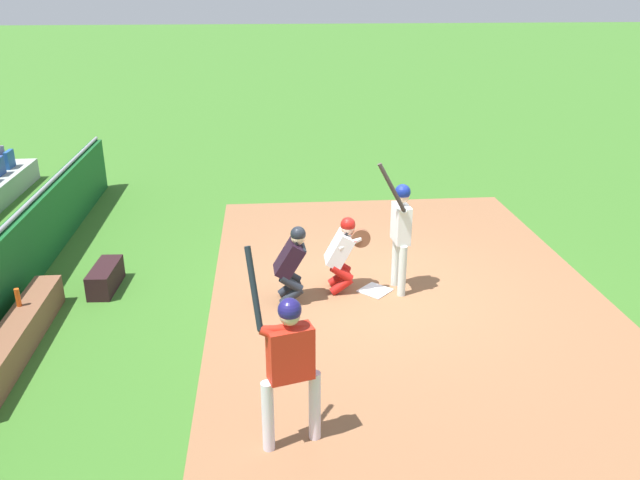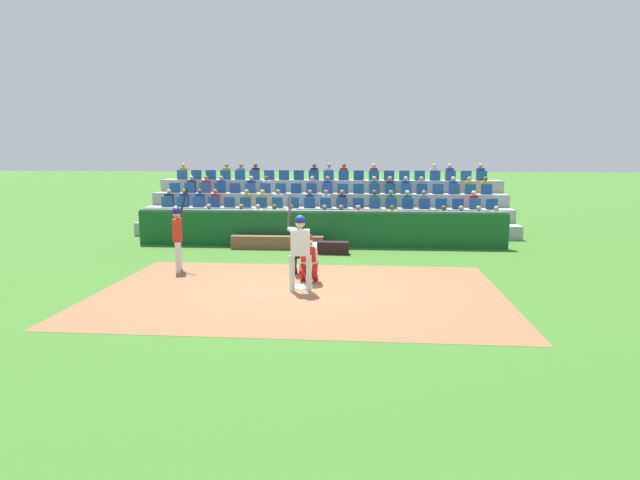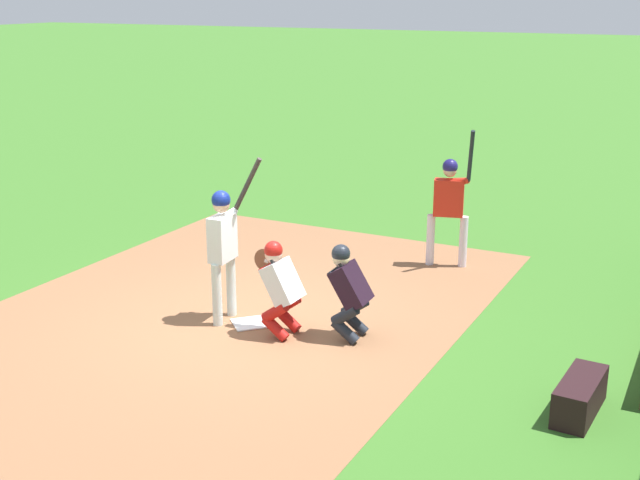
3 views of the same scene
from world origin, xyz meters
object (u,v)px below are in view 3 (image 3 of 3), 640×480
object	(u,v)px
batter_at_plate	(223,241)
home_plate_umpire	(348,287)
home_plate_marker	(250,323)
equipment_duffel_bag	(580,396)
on_deck_batter	(449,200)
catcher_crouching	(279,283)

from	to	relation	value
batter_at_plate	home_plate_umpire	world-z (taller)	batter_at_plate
home_plate_marker	equipment_duffel_bag	world-z (taller)	equipment_duffel_bag
batter_at_plate	on_deck_batter	bearing A→B (deg)	-28.55
catcher_crouching	equipment_duffel_bag	bearing A→B (deg)	-96.34
on_deck_batter	catcher_crouching	bearing A→B (deg)	164.06
home_plate_marker	on_deck_batter	distance (m)	4.03
batter_at_plate	home_plate_marker	bearing A→B (deg)	-89.37
home_plate_marker	catcher_crouching	bearing A→B (deg)	-101.36
batter_at_plate	equipment_duffel_bag	size ratio (longest dim) A/B	2.24
batter_at_plate	on_deck_batter	size ratio (longest dim) A/B	0.98
home_plate_umpire	equipment_duffel_bag	bearing A→B (deg)	-103.38
home_plate_marker	equipment_duffel_bag	distance (m)	4.41
home_plate_marker	home_plate_umpire	size ratio (longest dim) A/B	0.35
home_plate_marker	batter_at_plate	world-z (taller)	batter_at_plate
catcher_crouching	on_deck_batter	xyz separation A→B (m)	(3.66, -1.05, 0.38)
batter_at_plate	catcher_crouching	distance (m)	0.99
catcher_crouching	equipment_duffel_bag	xyz separation A→B (m)	(-0.43, -3.86, -0.51)
catcher_crouching	home_plate_umpire	world-z (taller)	catcher_crouching
on_deck_batter	batter_at_plate	bearing A→B (deg)	151.45
catcher_crouching	home_plate_marker	bearing A→B (deg)	78.64
batter_at_plate	on_deck_batter	world-z (taller)	on_deck_batter
equipment_duffel_bag	on_deck_batter	bearing A→B (deg)	38.24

